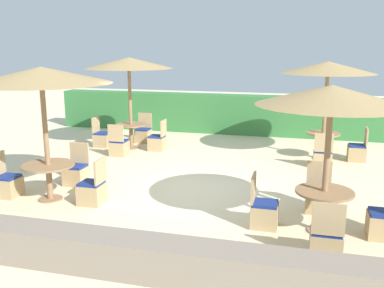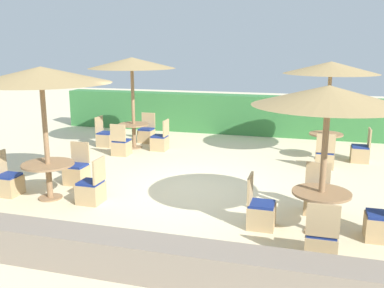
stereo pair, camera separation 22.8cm
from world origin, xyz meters
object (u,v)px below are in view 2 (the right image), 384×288
at_px(patio_chair_back_left_south, 121,146).
at_px(parasol_front_left, 41,75).
at_px(patio_chair_back_left_east, 160,142).
at_px(parasol_front_right, 328,96).
at_px(patio_chair_back_right_east, 360,152).
at_px(patio_chair_front_right_north, 317,199).
at_px(patio_chair_back_left_west, 105,138).
at_px(patio_chair_front_right_east, 381,224).
at_px(patio_chair_front_left_north, 77,172).
at_px(patio_chair_back_right_south, 325,158).
at_px(patio_chair_front_left_east, 91,190).
at_px(patio_chair_front_right_south, 321,243).
at_px(parasol_back_right, 331,68).
at_px(patio_chair_back_left_north, 147,134).
at_px(round_table_back_left, 134,130).
at_px(parasol_back_left, 132,63).
at_px(round_table_front_left, 48,171).
at_px(patio_chair_front_right_west, 260,213).
at_px(round_table_back_right, 326,140).
at_px(round_table_front_right, 321,202).
at_px(patio_chair_front_left_west, 8,183).

distance_m(patio_chair_back_left_south, parasol_front_left, 4.31).
xyz_separation_m(patio_chair_back_left_east, parasol_front_right, (4.58, -4.75, 2.04)).
relative_size(patio_chair_back_left_east, patio_chair_back_right_east, 1.00).
height_order(patio_chair_back_left_east, patio_chair_front_right_north, same).
relative_size(patio_chair_back_left_west, patio_chair_front_right_east, 1.00).
bearing_deg(patio_chair_front_left_north, patio_chair_back_right_south, -152.21).
relative_size(patio_chair_front_left_east, patio_chair_front_right_south, 1.00).
bearing_deg(patio_chair_back_right_east, patio_chair_front_right_south, 169.82).
bearing_deg(parasol_back_right, patio_chair_back_left_west, -178.02).
relative_size(patio_chair_back_left_north, patio_chair_back_left_west, 1.00).
xyz_separation_m(round_table_back_left, patio_chair_front_left_east, (1.07, -4.59, -0.30)).
xyz_separation_m(parasol_back_left, patio_chair_back_right_south, (5.59, -0.70, -2.30)).
bearing_deg(patio_chair_back_right_east, patio_chair_back_left_north, 83.82).
height_order(round_table_front_left, patio_chair_back_right_east, patio_chair_back_right_east).
xyz_separation_m(patio_chair_back_left_south, parasol_front_right, (5.45, -3.89, 2.04)).
bearing_deg(patio_chair_back_right_south, patio_chair_front_right_west, -105.13).
bearing_deg(parasol_back_left, round_table_back_right, 1.80).
relative_size(parasol_back_left, patio_chair_front_right_east, 2.94).
bearing_deg(patio_chair_back_left_south, patio_chair_front_right_south, -41.46).
height_order(patio_chair_front_right_east, patio_chair_back_right_east, same).
bearing_deg(patio_chair_front_right_east, parasol_back_left, 53.21).
bearing_deg(patio_chair_back_left_south, patio_chair_front_right_west, -41.24).
relative_size(parasol_back_right, round_table_back_right, 2.95).
distance_m(round_table_front_right, patio_chair_front_right_north, 0.98).
distance_m(patio_chair_front_left_north, round_table_front_right, 5.46).
height_order(parasol_front_right, round_table_back_right, parasol_front_right).
bearing_deg(round_table_front_right, patio_chair_front_left_east, 177.06).
bearing_deg(patio_chair_front_right_north, patio_chair_back_left_north, -41.62).
distance_m(patio_chair_front_right_south, patio_chair_front_right_east, 1.34).
distance_m(parasol_back_left, round_table_back_left, 2.00).
xyz_separation_m(round_table_front_right, patio_chair_front_right_west, (-0.98, -0.03, -0.29)).
xyz_separation_m(patio_chair_front_right_south, patio_chair_back_right_east, (1.06, 5.92, 0.00)).
height_order(patio_chair_front_right_north, patio_chair_back_right_south, same).
height_order(patio_chair_back_left_east, patio_chair_front_left_east, same).
bearing_deg(parasol_front_right, parasol_back_left, 138.57).
distance_m(patio_chair_front_right_north, patio_chair_front_right_south, 1.88).
xyz_separation_m(patio_chair_back_left_east, round_table_front_left, (-0.74, -4.54, 0.32)).
relative_size(round_table_back_right, patio_chair_back_right_east, 0.97).
xyz_separation_m(patio_chair_back_left_north, patio_chair_back_right_east, (6.47, -0.70, 0.00)).
height_order(parasol_back_left, patio_chair_back_left_east, parasol_back_left).
bearing_deg(patio_chair_front_left_north, patio_chair_front_right_west, 163.67).
distance_m(patio_chair_front_left_west, patio_chair_back_right_south, 7.55).
bearing_deg(parasol_front_left, round_table_back_left, 91.58).
bearing_deg(patio_chair_front_left_east, patio_chair_back_right_south, -49.29).
distance_m(patio_chair_back_left_south, patio_chair_front_left_east, 3.82).
distance_m(patio_chair_front_right_east, patio_chair_back_right_south, 4.17).
bearing_deg(patio_chair_back_left_north, patio_chair_front_left_west, 80.79).
xyz_separation_m(round_table_back_left, round_table_back_right, (5.61, 0.18, -0.01)).
distance_m(patio_chair_front_left_west, patio_chair_front_right_south, 6.40).
bearing_deg(patio_chair_front_right_north, patio_chair_back_left_east, -40.09).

